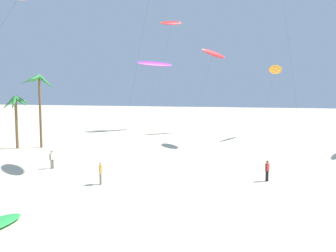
{
  "coord_description": "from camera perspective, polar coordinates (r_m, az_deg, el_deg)",
  "views": [
    {
      "loc": [
        5.42,
        -3.9,
        7.04
      ],
      "look_at": [
        -1.56,
        21.99,
        4.41
      ],
      "focal_mm": 38.52,
      "sensor_mm": 36.0,
      "label": 1
    }
  ],
  "objects": [
    {
      "name": "flying_kite_5",
      "position": [
        66.78,
        0.5,
        15.99
      ],
      "size": [
        4.04,
        10.9,
        19.85
      ],
      "color": "red",
      "rests_on": "ground"
    },
    {
      "name": "person_far_watcher",
      "position": [
        29.23,
        15.42,
        -6.71
      ],
      "size": [
        0.33,
        0.44,
        1.65
      ],
      "color": "black",
      "rests_on": "ground"
    },
    {
      "name": "palm_tree_1",
      "position": [
        47.4,
        -22.93,
        3.02
      ],
      "size": [
        3.9,
        3.7,
        6.48
      ],
      "color": "brown",
      "rests_on": "ground"
    },
    {
      "name": "person_mid_field",
      "position": [
        27.73,
        -10.64,
        -7.2
      ],
      "size": [
        0.27,
        0.49,
        1.71
      ],
      "color": "slate",
      "rests_on": "ground"
    },
    {
      "name": "person_near_left",
      "position": [
        34.29,
        -17.89,
        -4.94
      ],
      "size": [
        0.31,
        0.47,
        1.69
      ],
      "color": "slate",
      "rests_on": "ground"
    },
    {
      "name": "flying_kite_6",
      "position": [
        55.87,
        16.69,
        8.54
      ],
      "size": [
        3.96,
        10.22,
        10.96
      ],
      "color": "orange",
      "rests_on": "ground"
    },
    {
      "name": "flying_kite_7",
      "position": [
        61.17,
        7.24,
        11.29
      ],
      "size": [
        5.37,
        6.71,
        14.22
      ],
      "color": "red",
      "rests_on": "ground"
    },
    {
      "name": "palm_tree_0",
      "position": [
        46.99,
        -19.79,
        6.04
      ],
      "size": [
        4.17,
        4.29,
        9.05
      ],
      "color": "brown",
      "rests_on": "ground"
    },
    {
      "name": "flying_kite_4",
      "position": [
        64.75,
        -2.07,
        9.8
      ],
      "size": [
        5.84,
        7.38,
        12.38
      ],
      "color": "purple",
      "rests_on": "ground"
    }
  ]
}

